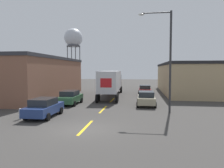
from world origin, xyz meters
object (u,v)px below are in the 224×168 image
at_px(parked_car_left_near, 44,107).
at_px(parked_car_right_far, 145,90).
at_px(parked_car_right_mid, 146,98).
at_px(street_lamp, 167,54).
at_px(fire_hydrant, 20,114).
at_px(parked_car_left_far, 70,97).
at_px(water_tower, 73,38).
at_px(semi_truck, 112,81).

distance_m(parked_car_left_near, parked_car_right_far, 19.42).
bearing_deg(parked_car_right_far, parked_car_right_mid, -90.00).
bearing_deg(parked_car_right_mid, parked_car_right_far, 90.00).
height_order(parked_car_right_mid, street_lamp, street_lamp).
relative_size(parked_car_right_far, fire_hydrant, 4.95).
height_order(parked_car_left_far, street_lamp, street_lamp).
bearing_deg(water_tower, parked_car_right_far, -58.14).
height_order(parked_car_left_near, water_tower, water_tower).
bearing_deg(semi_truck, parked_car_right_mid, -60.42).
distance_m(semi_truck, parked_car_left_far, 9.15).
bearing_deg(parked_car_right_far, parked_car_left_near, -116.68).
xyz_separation_m(parked_car_left_far, water_tower, (-15.06, 48.80, 13.96)).
distance_m(parked_car_left_near, fire_hydrant, 1.93).
distance_m(parked_car_left_near, street_lamp, 11.93).
height_order(parked_car_left_near, parked_car_right_far, same).
relative_size(parked_car_right_mid, street_lamp, 0.48).
xyz_separation_m(parked_car_left_near, parked_car_right_far, (8.72, 17.35, 0.00)).
xyz_separation_m(parked_car_left_far, parked_car_right_far, (8.72, 10.54, 0.00)).
xyz_separation_m(semi_truck, water_tower, (-18.77, 40.58, 12.47)).
bearing_deg(parked_car_left_near, street_lamp, 17.89).
relative_size(water_tower, fire_hydrant, 19.97).
distance_m(semi_truck, parked_car_right_mid, 9.44).
bearing_deg(street_lamp, parked_car_right_mid, 114.88).
height_order(parked_car_right_far, fire_hydrant, parked_car_right_far).
xyz_separation_m(parked_car_right_far, street_lamp, (1.76, -13.97, 4.59)).
relative_size(semi_truck, fire_hydrant, 16.90).
bearing_deg(parked_car_left_near, parked_car_right_far, 63.32).
height_order(parked_car_left_near, parked_car_right_mid, same).
bearing_deg(street_lamp, parked_car_left_far, 161.86).
xyz_separation_m(parked_car_right_mid, water_tower, (-23.78, 48.45, 13.96)).
distance_m(parked_car_right_mid, water_tower, 55.75).
bearing_deg(water_tower, street_lamp, -63.95).
xyz_separation_m(parked_car_left_far, parked_car_right_mid, (8.72, 0.35, 0.00)).
bearing_deg(parked_car_left_far, semi_truck, 65.70).
bearing_deg(parked_car_left_far, parked_car_right_far, 50.40).
height_order(parked_car_left_near, street_lamp, street_lamp).
xyz_separation_m(parked_car_right_mid, street_lamp, (1.76, -3.79, 4.59)).
xyz_separation_m(semi_truck, parked_car_right_far, (5.00, 2.31, -1.49)).
relative_size(street_lamp, fire_hydrant, 10.34).
height_order(parked_car_left_far, fire_hydrant, parked_car_left_far).
distance_m(semi_truck, fire_hydrant, 17.11).
relative_size(parked_car_right_far, parked_car_right_mid, 1.00).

